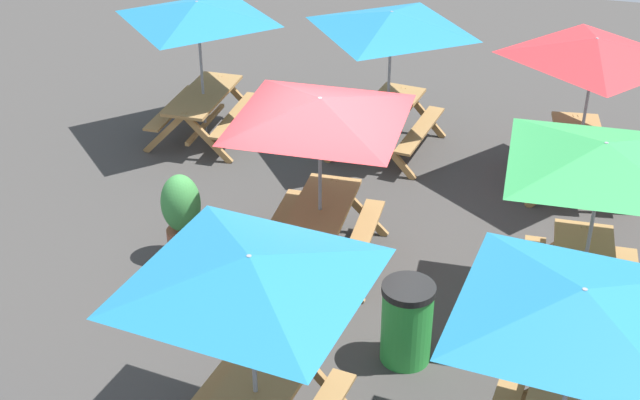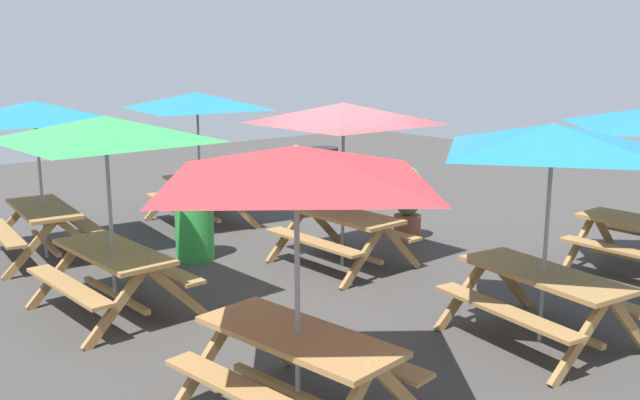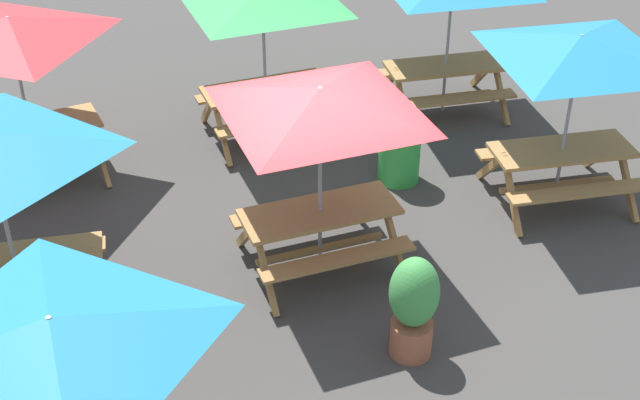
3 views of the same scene
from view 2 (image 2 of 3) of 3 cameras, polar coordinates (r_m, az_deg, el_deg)
name	(u,v)px [view 2 (image 2 of 3)]	position (r m, az deg, el deg)	size (l,w,h in m)	color
ground_plane	(331,267)	(10.09, 0.90, -5.41)	(24.80, 24.80, 0.00)	#3D3A38
picnic_table_0	(106,144)	(8.29, -16.76, 4.34)	(2.83, 2.83, 2.34)	olive
picnic_table_1	(552,155)	(7.49, 18.06, 3.47)	(2.24, 2.24, 2.34)	olive
picnic_table_2	(343,126)	(9.78, 1.88, 5.96)	(2.83, 2.83, 2.34)	olive
picnic_table_3	(197,111)	(12.33, -9.79, 7.06)	(2.81, 2.81, 2.34)	olive
picnic_table_5	(36,123)	(10.94, -21.79, 5.76)	(2.81, 2.81, 2.34)	olive
picnic_table_6	(297,185)	(5.54, -1.89, 1.19)	(2.25, 2.25, 2.34)	olive
trash_bin_blue	(324,170)	(15.06, 0.34, 2.39)	(0.59, 0.59, 0.98)	blue
trash_bin_green	(194,226)	(10.53, -10.01, -2.06)	(0.59, 0.59, 0.98)	green
potted_plant_0	(408,201)	(11.47, 7.04, -0.07)	(0.51, 0.51, 1.19)	#935138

